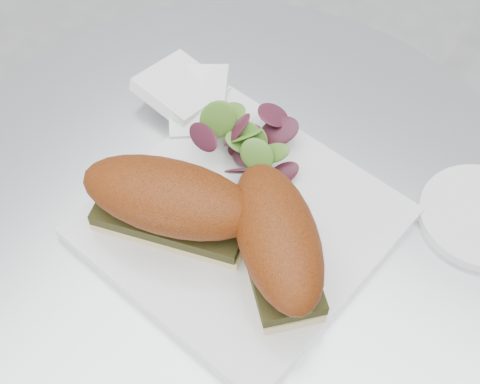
# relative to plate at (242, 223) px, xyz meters

# --- Properties ---
(table) EXTENTS (0.70, 0.70, 0.73)m
(table) POSITION_rel_plate_xyz_m (-0.03, 0.02, -0.25)
(table) COLOR silver
(table) RESTS_ON ground
(plate) EXTENTS (0.31, 0.31, 0.02)m
(plate) POSITION_rel_plate_xyz_m (0.00, 0.00, 0.00)
(plate) COLOR silver
(plate) RESTS_ON table
(sandwich_left) EXTENTS (0.20, 0.13, 0.08)m
(sandwich_left) POSITION_rel_plate_xyz_m (-0.05, -0.05, 0.05)
(sandwich_left) COLOR #F1E097
(sandwich_left) RESTS_ON plate
(sandwich_right) EXTENTS (0.18, 0.17, 0.08)m
(sandwich_right) POSITION_rel_plate_xyz_m (0.06, -0.02, 0.05)
(sandwich_right) COLOR #F1E097
(sandwich_right) RESTS_ON plate
(salad) EXTENTS (0.10, 0.10, 0.05)m
(salad) POSITION_rel_plate_xyz_m (-0.04, 0.07, 0.03)
(salad) COLOR #639731
(salad) RESTS_ON plate
(napkin) EXTENTS (0.15, 0.15, 0.02)m
(napkin) POSITION_rel_plate_xyz_m (-0.15, 0.10, 0.00)
(napkin) COLOR white
(napkin) RESTS_ON table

